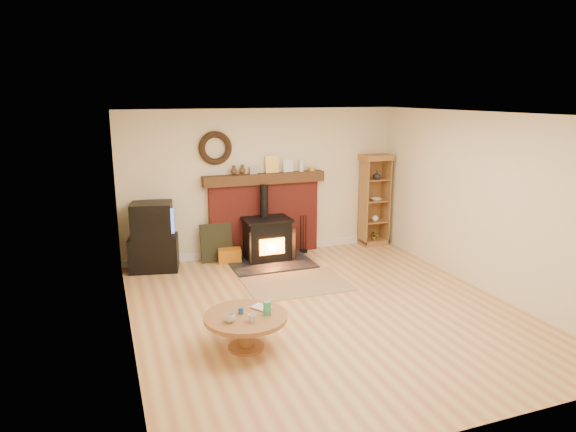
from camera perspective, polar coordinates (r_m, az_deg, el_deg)
name	(u,v)px	position (r m, az deg, el deg)	size (l,w,h in m)	color
ground	(325,310)	(7.06, 4.13, -10.34)	(5.50, 5.50, 0.00)	#BA7E4D
room_shell	(323,183)	(6.64, 3.90, 3.64)	(5.02, 5.52, 2.61)	beige
chimney_breast	(265,211)	(9.19, -2.63, 0.58)	(2.20, 0.22, 1.78)	maroon
wood_stove	(268,240)	(8.91, -2.29, -2.71)	(1.40, 1.00, 1.31)	black
area_rug	(297,284)	(7.92, 0.98, -7.55)	(1.56, 1.07, 0.01)	brown
tv_unit	(153,238)	(8.68, -14.76, -2.38)	(0.87, 0.68, 1.14)	black
curio_cabinet	(374,200)	(9.92, 9.54, 1.79)	(0.56, 0.40, 1.74)	brown
firelog_box	(230,256)	(8.93, -6.49, -4.40)	(0.39, 0.24, 0.24)	#C38D06
leaning_painting	(216,243)	(8.97, -7.95, -2.95)	(0.56, 0.03, 0.67)	black
fire_tools	(303,245)	(9.43, 1.71, -3.27)	(0.16, 0.16, 0.70)	black
coffee_table	(246,321)	(5.95, -4.70, -11.59)	(0.95, 0.95, 0.57)	brown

